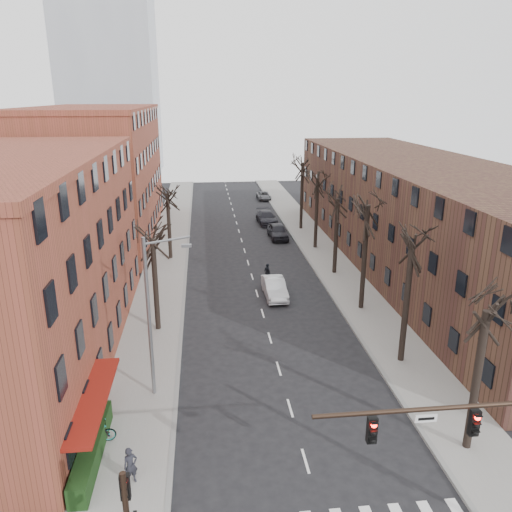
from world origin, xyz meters
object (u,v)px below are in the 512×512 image
object	(u,v)px
parked_car_near	(278,231)
parked_car_mid	(267,218)
silver_sedan	(275,288)
pedestrian_a	(131,466)
bicycle	(94,433)

from	to	relation	value
parked_car_near	parked_car_mid	world-z (taller)	parked_car_near
silver_sedan	parked_car_near	bearing A→B (deg)	79.35
parked_car_mid	pedestrian_a	distance (m)	45.39
bicycle	pedestrian_a	bearing A→B (deg)	-152.19
silver_sedan	pedestrian_a	bearing A→B (deg)	-115.47
parked_car_near	parked_car_mid	bearing A→B (deg)	91.92
parked_car_near	pedestrian_a	world-z (taller)	pedestrian_a
parked_car_near	parked_car_mid	distance (m)	6.97
parked_car_near	pedestrian_a	distance (m)	38.81
parked_car_mid	pedestrian_a	xyz separation A→B (m)	(-11.37, -43.94, 0.19)
silver_sedan	parked_car_near	size ratio (longest dim) A/B	0.95
silver_sedan	bicycle	world-z (taller)	silver_sedan
parked_car_mid	parked_car_near	bearing A→B (deg)	-89.76
silver_sedan	parked_car_mid	xyz separation A→B (m)	(2.45, 24.14, 0.02)
silver_sedan	parked_car_mid	distance (m)	24.26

